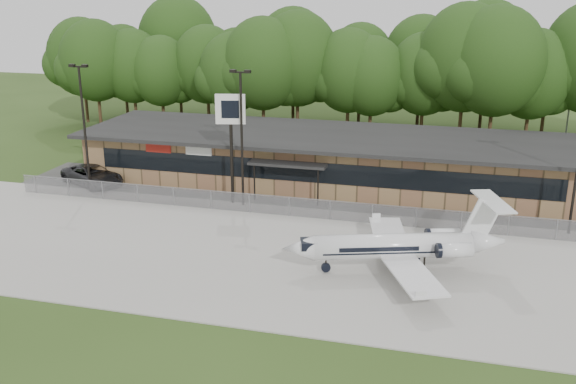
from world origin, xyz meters
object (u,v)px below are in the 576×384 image
(suv, at_px, (93,175))
(business_jet, at_px, (400,247))
(pole_sign, at_px, (231,121))
(terminal, at_px, (328,158))

(suv, bearing_deg, business_jet, -86.44)
(business_jet, xyz_separation_m, suv, (-26.46, 10.72, -0.73))
(pole_sign, bearing_deg, terminal, 37.36)
(business_jet, height_order, pole_sign, pole_sign)
(suv, distance_m, pole_sign, 14.18)
(terminal, distance_m, business_jet, 18.01)
(terminal, bearing_deg, business_jet, -65.07)
(suv, bearing_deg, terminal, -47.85)
(terminal, relative_size, suv, 6.80)
(business_jet, xyz_separation_m, pole_sign, (-13.52, 9.18, 4.86))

